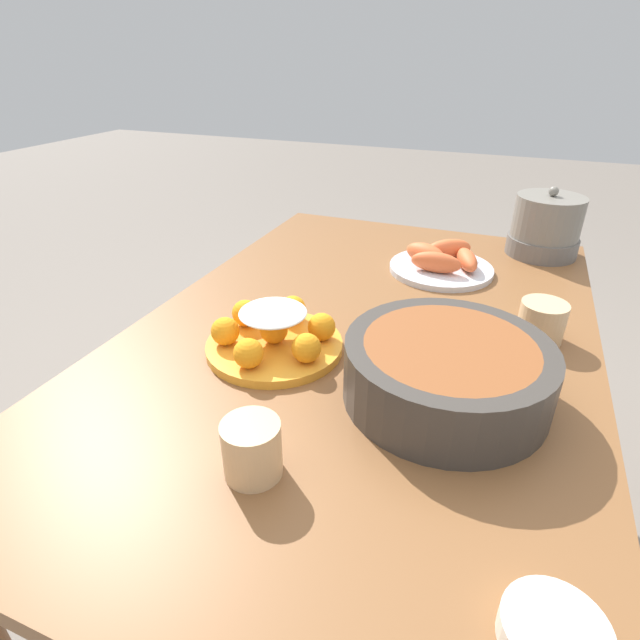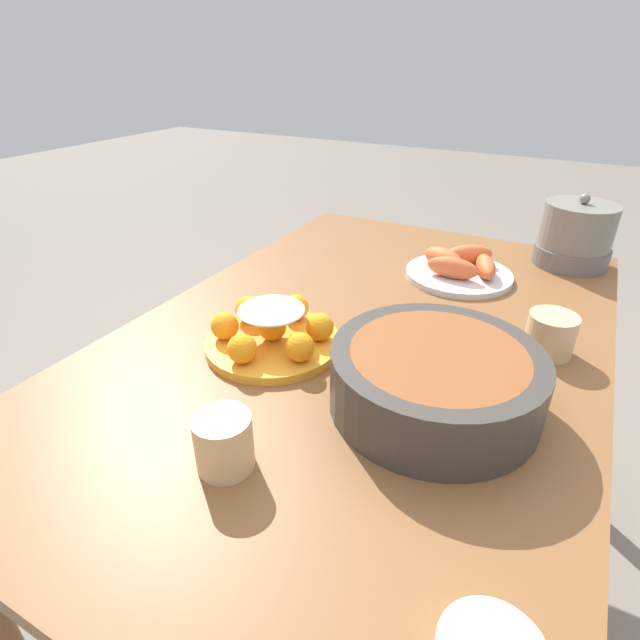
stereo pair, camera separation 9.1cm
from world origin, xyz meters
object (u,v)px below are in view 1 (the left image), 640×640
cake_plate (274,335)px  seafood_platter (442,262)px  warming_pot (546,227)px  sauce_bowl (554,633)px  dining_table (360,371)px  cup_far (542,321)px  serving_bowl (447,370)px  cup_near (252,449)px

cake_plate → seafood_platter: cake_plate is taller
warming_pot → seafood_platter: bearing=-46.8°
cake_plate → sauce_bowl: size_ratio=2.51×
dining_table → seafood_platter: size_ratio=5.33×
seafood_platter → cup_far: cup_far is taller
cake_plate → serving_bowl: bearing=84.4°
sauce_bowl → cup_near: (-0.09, -0.35, 0.02)m
dining_table → cup_far: bearing=105.2°
sauce_bowl → cup_near: 0.36m
cup_far → warming_pot: 0.47m
cup_far → dining_table: bearing=-74.8°
dining_table → cake_plate: 0.22m
sauce_bowl → serving_bowl: bearing=-155.2°
cake_plate → seafood_platter: (-0.47, 0.22, -0.01)m
cake_plate → cup_far: size_ratio=2.93×
dining_table → serving_bowl: 0.28m
cake_plate → sauce_bowl: cake_plate is taller
cake_plate → sauce_bowl: bearing=51.8°
dining_table → seafood_platter: bearing=164.9°
seafood_platter → warming_pot: bearing=133.2°
seafood_platter → cup_far: (0.26, 0.22, 0.01)m
dining_table → cup_far: cup_far is taller
dining_table → sauce_bowl: size_ratio=13.45×
warming_pot → cup_far: bearing=0.1°
cake_plate → sauce_bowl: (0.36, 0.46, -0.02)m
cup_near → cup_far: bearing=145.6°
seafood_platter → cup_near: cup_near is taller
dining_table → warming_pot: size_ratio=7.41×
seafood_platter → dining_table: bearing=-15.1°
warming_pot → cup_near: bearing=-19.3°
sauce_bowl → seafood_platter: bearing=-163.8°
dining_table → sauce_bowl: 0.60m
seafood_platter → warming_pot: (-0.21, 0.22, 0.05)m
serving_bowl → cup_near: 0.32m
serving_bowl → warming_pot: bearing=169.3°
dining_table → sauce_bowl: (0.49, 0.33, 0.11)m
cup_near → warming_pot: 1.01m
dining_table → cake_plate: (0.13, -0.12, 0.13)m
cup_near → warming_pot: warming_pot is taller
serving_bowl → seafood_platter: (-0.50, -0.09, -0.03)m
cake_plate → warming_pot: 0.81m
cup_far → cup_near: bearing=-34.4°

